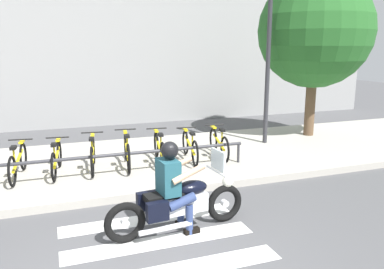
# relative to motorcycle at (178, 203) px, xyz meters

# --- Properties ---
(sidewalk) EXTENTS (24.00, 4.40, 0.15)m
(sidewalk) POSITION_rel_motorcycle_xyz_m (-0.77, 3.60, -0.38)
(sidewalk) COLOR #A8A399
(sidewalk) RESTS_ON ground
(crosswalk_stripe_3) EXTENTS (2.80, 0.40, 0.01)m
(crosswalk_stripe_3) POSITION_rel_motorcycle_xyz_m (-0.35, -0.24, -0.45)
(crosswalk_stripe_3) COLOR white
(crosswalk_stripe_3) RESTS_ON ground
(crosswalk_stripe_4) EXTENTS (2.80, 0.40, 0.01)m
(crosswalk_stripe_4) POSITION_rel_motorcycle_xyz_m (-0.35, 0.56, -0.45)
(crosswalk_stripe_4) COLOR white
(crosswalk_stripe_4) RESTS_ON ground
(motorcycle) EXTENTS (2.26, 0.71, 1.21)m
(motorcycle) POSITION_rel_motorcycle_xyz_m (0.00, 0.00, 0.00)
(motorcycle) COLOR black
(motorcycle) RESTS_ON ground
(rider) EXTENTS (0.66, 0.58, 1.43)m
(rider) POSITION_rel_motorcycle_xyz_m (-0.08, -0.00, 0.36)
(rider) COLOR #1E4C59
(rider) RESTS_ON ground
(bicycle_1) EXTENTS (0.48, 1.66, 0.73)m
(bicycle_1) POSITION_rel_motorcycle_xyz_m (-2.42, 3.09, 0.03)
(bicycle_1) COLOR black
(bicycle_1) RESTS_ON sidewalk
(bicycle_2) EXTENTS (0.48, 1.60, 0.72)m
(bicycle_2) POSITION_rel_motorcycle_xyz_m (-1.68, 3.09, 0.03)
(bicycle_2) COLOR black
(bicycle_2) RESTS_ON sidewalk
(bicycle_3) EXTENTS (0.48, 1.62, 0.78)m
(bicycle_3) POSITION_rel_motorcycle_xyz_m (-0.94, 3.08, 0.05)
(bicycle_3) COLOR black
(bicycle_3) RESTS_ON sidewalk
(bicycle_4) EXTENTS (0.48, 1.72, 0.78)m
(bicycle_4) POSITION_rel_motorcycle_xyz_m (-0.19, 3.08, 0.05)
(bicycle_4) COLOR black
(bicycle_4) RESTS_ON sidewalk
(bicycle_5) EXTENTS (0.48, 1.68, 0.75)m
(bicycle_5) POSITION_rel_motorcycle_xyz_m (0.55, 3.09, 0.04)
(bicycle_5) COLOR black
(bicycle_5) RESTS_ON sidewalk
(bicycle_6) EXTENTS (0.48, 1.65, 0.72)m
(bicycle_6) POSITION_rel_motorcycle_xyz_m (1.29, 3.09, 0.03)
(bicycle_6) COLOR black
(bicycle_6) RESTS_ON sidewalk
(bicycle_7) EXTENTS (0.48, 1.59, 0.75)m
(bicycle_7) POSITION_rel_motorcycle_xyz_m (2.03, 3.09, 0.04)
(bicycle_7) COLOR black
(bicycle_7) RESTS_ON sidewalk
(bike_rack) EXTENTS (5.79, 0.07, 0.49)m
(bike_rack) POSITION_rel_motorcycle_xyz_m (-0.56, 2.53, 0.12)
(bike_rack) COLOR #333338
(bike_rack) RESTS_ON sidewalk
(street_lamp) EXTENTS (0.28, 0.28, 4.54)m
(street_lamp) POSITION_rel_motorcycle_xyz_m (3.84, 4.00, 2.28)
(street_lamp) COLOR #2D2D33
(street_lamp) RESTS_ON ground
(tree_near_rack) EXTENTS (3.27, 3.27, 4.85)m
(tree_near_rack) POSITION_rel_motorcycle_xyz_m (5.59, 4.40, 2.75)
(tree_near_rack) COLOR brown
(tree_near_rack) RESTS_ON ground
(building_backdrop) EXTENTS (24.00, 1.20, 6.79)m
(building_backdrop) POSITION_rel_motorcycle_xyz_m (-0.77, 9.30, 2.94)
(building_backdrop) COLOR gray
(building_backdrop) RESTS_ON ground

